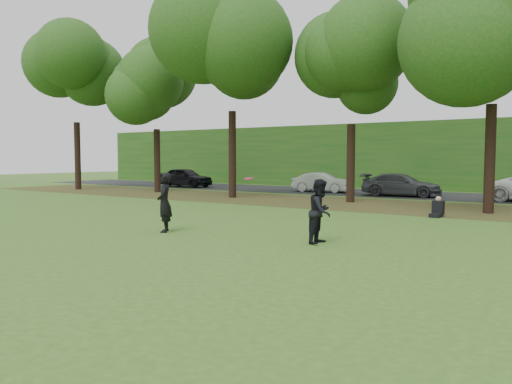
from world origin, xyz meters
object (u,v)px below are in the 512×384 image
(player_right, at_px, (321,211))
(seated_person, at_px, (438,209))
(player_left, at_px, (165,202))
(frisbee, at_px, (249,178))

(player_right, xyz_separation_m, seated_person, (1.09, 8.17, -0.58))
(player_left, bearing_deg, frisbee, 68.13)
(player_left, distance_m, frisbee, 2.93)
(player_left, height_order, player_right, player_left)
(frisbee, distance_m, seated_person, 9.05)
(player_left, relative_size, seated_person, 2.29)
(seated_person, bearing_deg, player_left, -121.27)
(frisbee, height_order, seated_person, frisbee)
(player_right, distance_m, frisbee, 2.53)
(player_right, xyz_separation_m, frisbee, (-2.38, -0.07, 0.86))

